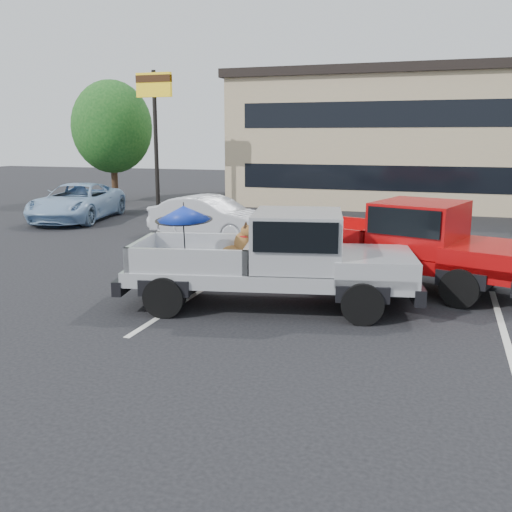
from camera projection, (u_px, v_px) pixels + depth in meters
The scene contains 10 objects.
ground at pixel (309, 348), 9.02m from camera, with size 90.00×90.00×0.00m, color black.
stripe_left at pixel (189, 298), 11.79m from camera, with size 0.12×5.00×0.01m, color silver.
stripe_right at pixel (503, 328), 9.96m from camera, with size 0.12×5.00×0.01m, color silver.
motel_building at pixel (450, 138), 27.27m from camera, with size 20.40×8.40×6.30m.
motel_sign at pixel (155, 103), 24.12m from camera, with size 1.60×0.22×6.00m.
tree_left at pixel (112, 127), 28.32m from camera, with size 3.96×3.96×6.02m.
silver_pickup at pixel (285, 254), 11.02m from camera, with size 5.97×3.05×2.06m.
red_pickup at pixel (411, 240), 12.50m from camera, with size 6.13×3.64×1.91m.
silver_sedan at pixel (211, 217), 18.55m from camera, with size 1.46×4.20×1.38m, color silver.
blue_suv at pixel (77, 202), 22.56m from camera, with size 2.41×5.22×1.45m, color #90B3D6.
Camera 1 is at (1.85, -8.36, 3.29)m, focal length 40.00 mm.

